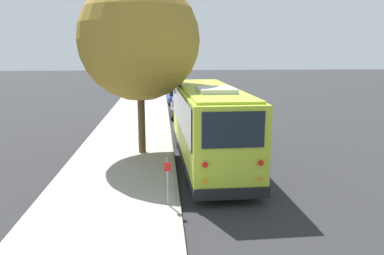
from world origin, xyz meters
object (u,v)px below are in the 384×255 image
object	(u,v)px
parked_sedan_gray	(182,108)
parked_sedan_blue	(177,97)
shuttle_bus	(209,121)
sign_post_near	(168,183)
street_tree	(139,31)
sign_post_far	(167,173)

from	to	relation	value
parked_sedan_gray	parked_sedan_blue	distance (m)	7.19
shuttle_bus	sign_post_near	world-z (taller)	shuttle_bus
parked_sedan_gray	parked_sedan_blue	bearing A→B (deg)	1.90
shuttle_bus	street_tree	bearing A→B (deg)	58.90
shuttle_bus	parked_sedan_gray	distance (m)	12.08
parked_sedan_blue	sign_post_far	size ratio (longest dim) A/B	3.62
sign_post_near	sign_post_far	world-z (taller)	sign_post_near
parked_sedan_gray	parked_sedan_blue	size ratio (longest dim) A/B	0.99
parked_sedan_gray	street_tree	bearing A→B (deg)	167.82
parked_sedan_blue	sign_post_far	world-z (taller)	sign_post_far
street_tree	parked_sedan_blue	bearing A→B (deg)	-7.86
parked_sedan_blue	sign_post_near	xyz separation A→B (m)	(-23.98, 1.32, 0.27)
shuttle_bus	street_tree	size ratio (longest dim) A/B	1.14
shuttle_bus	parked_sedan_blue	bearing A→B (deg)	-0.02
shuttle_bus	parked_sedan_blue	world-z (taller)	shuttle_bus
street_tree	sign_post_near	bearing A→B (deg)	-170.35
street_tree	sign_post_far	distance (m)	7.26
sign_post_near	sign_post_far	xyz separation A→B (m)	(1.26, 0.00, -0.10)
parked_sedan_blue	street_tree	xyz separation A→B (m)	(-17.52, 2.42, 5.11)
shuttle_bus	parked_sedan_blue	size ratio (longest dim) A/B	2.25
parked_sedan_gray	shuttle_bus	bearing A→B (deg)	-176.38
sign_post_far	parked_sedan_blue	bearing A→B (deg)	-3.32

